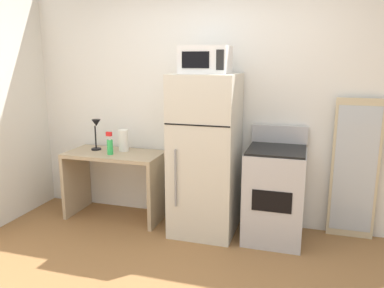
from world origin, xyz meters
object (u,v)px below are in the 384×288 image
at_px(refrigerator, 205,155).
at_px(microwave, 206,60).
at_px(spray_bottle, 110,146).
at_px(desk_lamp, 96,129).
at_px(oven_range, 274,193).
at_px(paper_towel_roll, 123,140).
at_px(leaning_mirror, 355,170).
at_px(desk, 115,173).

xyz_separation_m(refrigerator, microwave, (0.00, -0.02, 0.94)).
height_order(spray_bottle, refrigerator, refrigerator).
distance_m(desk_lamp, oven_range, 2.06).
bearing_deg(microwave, oven_range, 3.63).
height_order(microwave, oven_range, microwave).
distance_m(paper_towel_roll, refrigerator, 1.00).
bearing_deg(desk_lamp, leaning_mirror, 3.97).
distance_m(microwave, oven_range, 1.46).
height_order(refrigerator, microwave, microwave).
xyz_separation_m(paper_towel_roll, microwave, (0.99, -0.17, 0.88)).
distance_m(paper_towel_roll, oven_range, 1.74).
xyz_separation_m(spray_bottle, leaning_mirror, (2.49, 0.32, -0.15)).
distance_m(desk, desk_lamp, 0.53).
xyz_separation_m(desk_lamp, spray_bottle, (0.24, -0.13, -0.14)).
distance_m(microwave, leaning_mirror, 1.81).
bearing_deg(desk, leaning_mirror, 5.21).
bearing_deg(desk, refrigerator, -2.79).
xyz_separation_m(paper_towel_roll, spray_bottle, (-0.06, -0.19, -0.02)).
bearing_deg(desk, microwave, -3.94).
height_order(desk, paper_towel_roll, paper_towel_roll).
distance_m(spray_bottle, microwave, 1.39).
distance_m(paper_towel_roll, spray_bottle, 0.20).
xyz_separation_m(paper_towel_roll, leaning_mirror, (2.43, 0.13, -0.17)).
bearing_deg(leaning_mirror, refrigerator, -169.04).
relative_size(paper_towel_roll, spray_bottle, 0.96).
bearing_deg(refrigerator, spray_bottle, -177.71).
bearing_deg(microwave, paper_towel_roll, 170.17).
xyz_separation_m(desk, microwave, (1.05, -0.07, 1.24)).
distance_m(refrigerator, oven_range, 0.78).
bearing_deg(paper_towel_roll, leaning_mirror, 3.03).
bearing_deg(oven_range, microwave, -176.37).
bearing_deg(microwave, desk_lamp, 175.11).
bearing_deg(microwave, spray_bottle, -178.86).
bearing_deg(refrigerator, paper_towel_roll, 171.36).
height_order(spray_bottle, leaning_mirror, leaning_mirror).
height_order(paper_towel_roll, leaning_mirror, leaning_mirror).
xyz_separation_m(desk, leaning_mirror, (2.49, 0.23, 0.18)).
relative_size(refrigerator, leaning_mirror, 1.16).
relative_size(desk, refrigerator, 0.66).
relative_size(desk_lamp, paper_towel_roll, 1.47).
bearing_deg(leaning_mirror, microwave, -168.23).
relative_size(paper_towel_roll, oven_range, 0.22).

